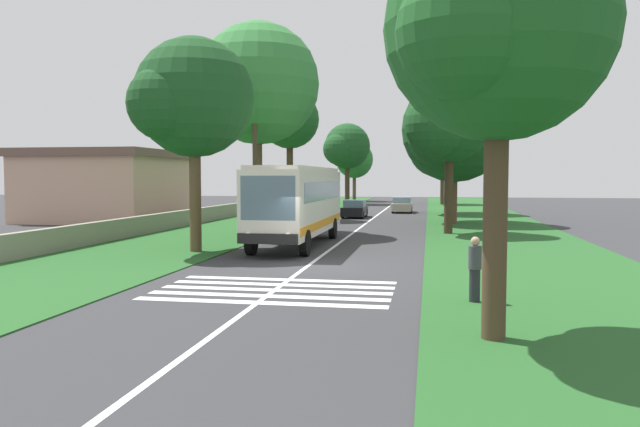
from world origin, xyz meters
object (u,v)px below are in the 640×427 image
at_px(roadside_tree_left_3, 256,87).
at_px(roadside_tree_right_0, 446,146).
at_px(roadside_tree_left_0, 354,161).
at_px(utility_pole, 255,161).
at_px(roadside_tree_right_2, 446,123).
at_px(roadside_tree_right_4, 493,33).
at_px(pedestrian, 475,268).
at_px(trailing_car_1, 402,205).
at_px(roadside_tree_left_1, 193,102).
at_px(roadside_tree_left_2, 287,121).
at_px(trailing_car_0, 355,209).
at_px(coach_bus, 298,201).
at_px(roadside_tree_left_4, 346,148).
at_px(roadside_building, 106,185).
at_px(roadside_tree_right_3, 453,132).
at_px(roadside_tree_right_1, 441,154).

bearing_deg(roadside_tree_left_3, roadside_tree_right_0, -28.26).
xyz_separation_m(roadside_tree_left_0, utility_pole, (-50.98, -0.86, -1.39)).
bearing_deg(roadside_tree_right_2, roadside_tree_right_4, -179.30).
distance_m(roadside_tree_right_0, pedestrian, 39.27).
xyz_separation_m(roadside_tree_left_3, roadside_tree_right_0, (20.91, -11.24, -2.42)).
bearing_deg(trailing_car_1, roadside_tree_left_1, 166.46).
xyz_separation_m(trailing_car_1, pedestrian, (-40.93, -3.62, 0.24)).
bearing_deg(roadside_tree_left_2, pedestrian, -158.20).
bearing_deg(roadside_tree_right_2, roadside_tree_right_0, -1.55).
height_order(trailing_car_0, trailing_car_1, same).
distance_m(roadside_tree_left_2, roadside_tree_left_3, 11.59).
bearing_deg(roadside_tree_left_1, roadside_tree_right_0, -21.17).
distance_m(roadside_tree_left_0, roadside_tree_right_0, 30.05).
xyz_separation_m(coach_bus, roadside_tree_left_4, (44.79, 3.70, 4.63)).
height_order(roadside_tree_left_4, roadside_tree_right_4, roadside_tree_left_4).
height_order(roadside_tree_left_2, roadside_building, roadside_tree_left_2).
height_order(coach_bus, trailing_car_1, coach_bus).
relative_size(roadside_tree_left_1, roadside_tree_left_4, 0.95).
bearing_deg(roadside_tree_right_3, roadside_tree_left_0, 16.70).
xyz_separation_m(roadside_tree_left_1, roadside_tree_right_4, (-12.84, -11.27, -0.45)).
height_order(roadside_tree_left_0, roadside_tree_left_4, roadside_tree_left_4).
xyz_separation_m(roadside_tree_left_0, roadside_tree_right_0, (-27.75, -11.52, 0.47)).
xyz_separation_m(roadside_tree_right_1, roadside_tree_right_4, (-61.66, 0.17, 0.06)).
relative_size(roadside_tree_right_1, roadside_building, 0.84).
relative_size(roadside_tree_right_3, utility_pole, 1.30).
xyz_separation_m(roadside_tree_left_0, roadside_building, (-40.11, 13.93, -2.84)).
bearing_deg(trailing_car_1, roadside_tree_right_0, -117.17).
xyz_separation_m(trailing_car_0, roadside_tree_left_2, (-3.53, 4.73, 6.83)).
distance_m(roadside_tree_left_2, roadside_tree_left_4, 27.67).
bearing_deg(roadside_tree_right_3, roadside_tree_right_0, 0.78).
xyz_separation_m(roadside_tree_right_0, roadside_tree_right_2, (-19.42, 0.52, 0.36)).
bearing_deg(roadside_tree_left_1, roadside_tree_left_2, 1.60).
bearing_deg(pedestrian, roadside_tree_left_1, 50.71).
xyz_separation_m(roadside_tree_left_1, roadside_tree_right_3, (18.56, -11.67, -0.13)).
bearing_deg(trailing_car_1, roadside_tree_right_3, -162.98).
bearing_deg(roadside_tree_left_2, trailing_car_0, -53.28).
relative_size(roadside_tree_left_2, roadside_building, 0.94).
bearing_deg(roadside_building, trailing_car_0, -70.23).
bearing_deg(roadside_tree_left_3, utility_pole, -165.98).
relative_size(roadside_tree_right_1, utility_pole, 1.12).
bearing_deg(roadside_tree_left_3, trailing_car_1, -17.83).
bearing_deg(utility_pole, roadside_tree_left_3, 14.02).
bearing_deg(roadside_tree_left_3, roadside_tree_left_4, 0.09).
xyz_separation_m(roadside_tree_right_4, pedestrian, (3.63, 0.02, -5.15)).
bearing_deg(trailing_car_0, roadside_tree_left_2, 126.72).
relative_size(trailing_car_1, roadside_tree_right_3, 0.42).
distance_m(roadside_tree_left_0, roadside_tree_right_2, 48.44).
distance_m(roadside_tree_left_3, roadside_tree_right_0, 23.87).
height_order(coach_bus, roadside_tree_right_4, roadside_tree_right_4).
distance_m(trailing_car_0, roadside_tree_right_4, 37.78).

